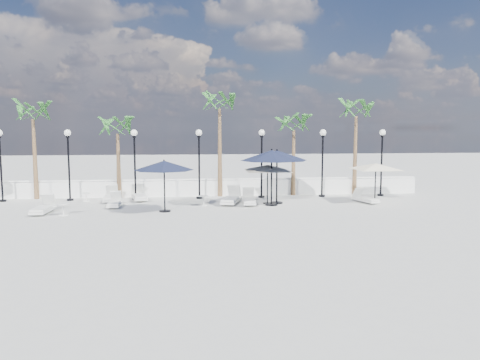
{
  "coord_description": "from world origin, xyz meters",
  "views": [
    {
      "loc": [
        -0.42,
        -19.41,
        3.93
      ],
      "look_at": [
        1.83,
        2.19,
        1.5
      ],
      "focal_mm": 35.0,
      "sensor_mm": 36.0,
      "label": 1
    }
  ],
  "objects": [
    {
      "name": "lamppost_1",
      "position": [
        -7.0,
        6.5,
        2.49
      ],
      "size": [
        0.36,
        0.36,
        3.84
      ],
      "color": "black",
      "rests_on": "ground"
    },
    {
      "name": "parasol_navy_left",
      "position": [
        -1.69,
        2.55,
        2.17
      ],
      "size": [
        2.79,
        2.79,
        2.47
      ],
      "color": "black",
      "rests_on": "ground"
    },
    {
      "name": "lounger_5",
      "position": [
        1.6,
        4.5,
        0.27
      ],
      "size": [
        1.27,
        2.26,
        0.81
      ],
      "rotation": [
        0.0,
        0.0,
        -0.28
      ],
      "color": "silver",
      "rests_on": "ground"
    },
    {
      "name": "side_table_1",
      "position": [
        -6.07,
        6.14,
        0.27
      ],
      "size": [
        0.47,
        0.47,
        0.45
      ],
      "color": "silver",
      "rests_on": "ground"
    },
    {
      "name": "lounger_2",
      "position": [
        -4.74,
        5.93,
        0.25
      ],
      "size": [
        0.81,
        2.06,
        0.75
      ],
      "rotation": [
        0.0,
        0.0,
        0.08
      ],
      "color": "silver",
      "rests_on": "ground"
    },
    {
      "name": "lounger_3",
      "position": [
        -4.26,
        4.14,
        0.22
      ],
      "size": [
        0.62,
        1.76,
        0.65
      ],
      "rotation": [
        0.0,
        0.0,
        0.03
      ],
      "color": "silver",
      "rests_on": "ground"
    },
    {
      "name": "parasol_navy_right",
      "position": [
        3.61,
        3.84,
        2.53
      ],
      "size": [
        3.21,
        3.21,
        2.88
      ],
      "color": "black",
      "rests_on": "ground"
    },
    {
      "name": "parasol_cream_sq_a",
      "position": [
        3.49,
        4.36,
        2.01
      ],
      "size": [
        4.43,
        4.43,
        2.18
      ],
      "color": "black",
      "rests_on": "ground"
    },
    {
      "name": "ground",
      "position": [
        0.0,
        0.0,
        0.0
      ],
      "size": [
        100.0,
        100.0,
        0.0
      ],
      "primitive_type": "plane",
      "color": "#A8A8A3",
      "rests_on": "ground"
    },
    {
      "name": "lounger_0",
      "position": [
        -7.25,
        2.66,
        0.25
      ],
      "size": [
        0.72,
        2.0,
        0.74
      ],
      "rotation": [
        0.0,
        0.0,
        -0.04
      ],
      "color": "silver",
      "rests_on": "ground"
    },
    {
      "name": "side_table_0",
      "position": [
        -6.19,
        2.07,
        0.33
      ],
      "size": [
        0.57,
        0.57,
        0.55
      ],
      "color": "silver",
      "rests_on": "ground"
    },
    {
      "name": "palm_2",
      "position": [
        1.2,
        7.3,
        5.12
      ],
      "size": [
        2.6,
        2.6,
        6.1
      ],
      "color": "brown",
      "rests_on": "ground"
    },
    {
      "name": "lounger_1",
      "position": [
        -3.28,
        6.22,
        0.26
      ],
      "size": [
        1.12,
        2.18,
        0.78
      ],
      "rotation": [
        0.0,
        0.0,
        0.23
      ],
      "color": "silver",
      "rests_on": "ground"
    },
    {
      "name": "palm_1",
      "position": [
        -4.5,
        7.3,
        3.75
      ],
      "size": [
        2.6,
        2.6,
        4.7
      ],
      "color": "brown",
      "rests_on": "ground"
    },
    {
      "name": "palm_4",
      "position": [
        9.2,
        7.3,
        4.73
      ],
      "size": [
        2.6,
        2.6,
        5.7
      ],
      "color": "brown",
      "rests_on": "ground"
    },
    {
      "name": "lamppost_3",
      "position": [
        0.0,
        6.5,
        2.49
      ],
      "size": [
        0.36,
        0.36,
        3.84
      ],
      "color": "black",
      "rests_on": "ground"
    },
    {
      "name": "side_table_2",
      "position": [
        0.17,
        4.06,
        0.3
      ],
      "size": [
        0.52,
        0.52,
        0.5
      ],
      "color": "silver",
      "rests_on": "ground"
    },
    {
      "name": "palm_0",
      "position": [
        -9.0,
        7.3,
        4.53
      ],
      "size": [
        2.6,
        2.6,
        5.5
      ],
      "color": "brown",
      "rests_on": "ground"
    },
    {
      "name": "parasol_cream_sq_b",
      "position": [
        9.26,
        4.29,
        2.05
      ],
      "size": [
        4.43,
        4.43,
        2.22
      ],
      "color": "black",
      "rests_on": "ground"
    },
    {
      "name": "lamppost_2",
      "position": [
        -3.5,
        6.5,
        2.49
      ],
      "size": [
        0.36,
        0.36,
        3.84
      ],
      "color": "black",
      "rests_on": "ground"
    },
    {
      "name": "lamppost_5",
      "position": [
        7.0,
        6.5,
        2.49
      ],
      "size": [
        0.36,
        0.36,
        3.84
      ],
      "color": "black",
      "rests_on": "ground"
    },
    {
      "name": "lounger_6",
      "position": [
        8.69,
        4.14,
        0.22
      ],
      "size": [
        1.02,
        1.8,
        0.64
      ],
      "rotation": [
        0.0,
        0.0,
        0.29
      ],
      "color": "silver",
      "rests_on": "ground"
    },
    {
      "name": "lounger_4",
      "position": [
        2.51,
        4.22,
        0.25
      ],
      "size": [
        0.77,
        1.99,
        0.73
      ],
      "rotation": [
        0.0,
        0.0,
        -0.07
      ],
      "color": "silver",
      "rests_on": "ground"
    },
    {
      "name": "balustrade",
      "position": [
        0.0,
        7.5,
        0.47
      ],
      "size": [
        26.0,
        0.3,
        1.01
      ],
      "color": "white",
      "rests_on": "ground"
    },
    {
      "name": "lamppost_4",
      "position": [
        3.5,
        6.5,
        2.49
      ],
      "size": [
        0.36,
        0.36,
        3.84
      ],
      "color": "black",
      "rests_on": "ground"
    },
    {
      "name": "lamppost_0",
      "position": [
        -10.5,
        6.5,
        2.49
      ],
      "size": [
        0.36,
        0.36,
        3.84
      ],
      "color": "black",
      "rests_on": "ground"
    },
    {
      "name": "parasol_navy_mid",
      "position": [
        3.98,
        4.4,
        2.49
      ],
      "size": [
        3.16,
        3.16,
        2.84
      ],
      "color": "black",
      "rests_on": "ground"
    },
    {
      "name": "palm_3",
      "position": [
        5.5,
        7.3,
        3.95
      ],
      "size": [
        2.6,
        2.6,
        4.9
      ],
      "color": "brown",
      "rests_on": "ground"
    },
    {
      "name": "lamppost_6",
      "position": [
        10.5,
        6.5,
        2.49
      ],
      "size": [
        0.36,
        0.36,
        3.84
      ],
      "color": "black",
      "rests_on": "ground"
    }
  ]
}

